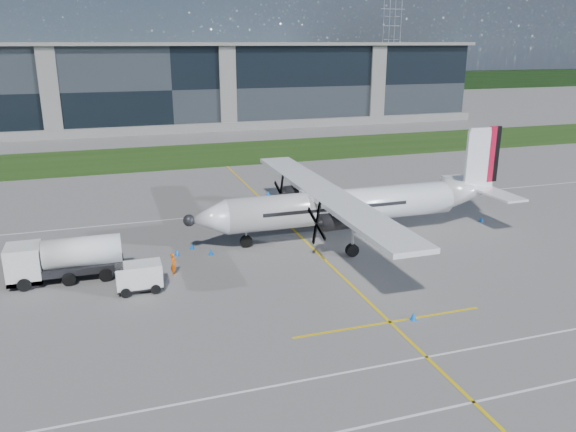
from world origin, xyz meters
name	(u,v)px	position (x,y,z in m)	size (l,w,h in m)	color
ground	(203,167)	(0.00, 40.00, 0.00)	(400.00, 400.00, 0.00)	slate
grass_strip	(194,155)	(0.00, 48.00, 0.02)	(400.00, 18.00, 0.04)	#1E3C10
terminal_building	(166,86)	(0.00, 80.00, 7.50)	(120.00, 20.00, 15.00)	black
tree_line	(144,87)	(0.00, 140.00, 3.00)	(400.00, 6.00, 6.00)	black
pylon_east	(391,44)	(85.00, 150.00, 15.00)	(9.00, 4.60, 30.00)	gray
yellow_taxiway_centerline	(300,236)	(3.00, 10.00, 0.01)	(0.20, 70.00, 0.01)	yellow
white_lane_line	(415,415)	(0.00, -14.00, 0.01)	(90.00, 0.15, 0.01)	white
turboprop_aircraft	(354,186)	(7.30, 8.77, 4.31)	(27.70, 28.72, 8.62)	white
fuel_tanker_truck	(57,260)	(-15.67, 6.39, 1.47)	(7.84, 2.55, 2.94)	silver
baggage_tug	(139,277)	(-10.53, 3.02, 0.93)	(3.11, 1.87, 1.87)	white
ground_crew_person	(173,263)	(-8.08, 4.98, 0.90)	(0.74, 0.53, 1.81)	#F25907
safety_cone_tail	(481,219)	(19.99, 8.65, 0.25)	(0.36, 0.36, 0.50)	blue
safety_cone_portwing	(413,316)	(4.45, -6.14, 0.25)	(0.36, 0.36, 0.50)	blue
safety_cone_stbdwing	(268,193)	(4.10, 23.57, 0.25)	(0.36, 0.36, 0.50)	blue
safety_cone_fwd	(177,252)	(-7.42, 8.65, 0.25)	(0.36, 0.36, 0.50)	blue
safety_cone_nose_stbd	(192,246)	(-6.10, 9.72, 0.25)	(0.36, 0.36, 0.50)	blue
safety_cone_nose_port	(211,252)	(-4.92, 7.99, 0.25)	(0.36, 0.36, 0.50)	blue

